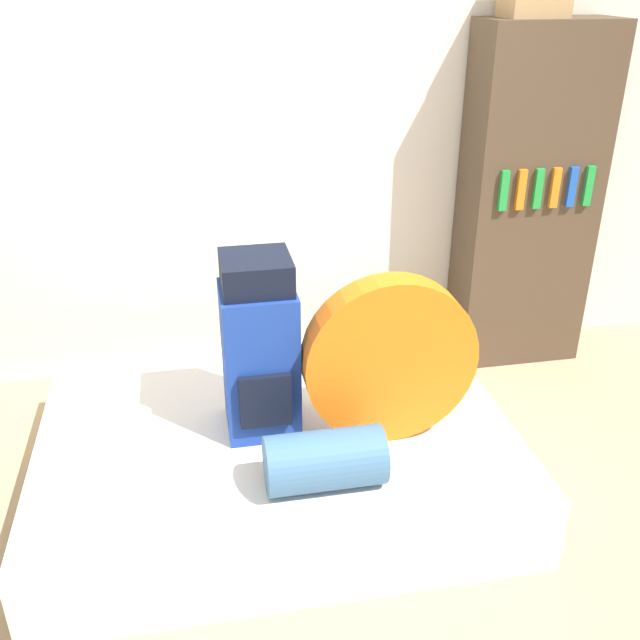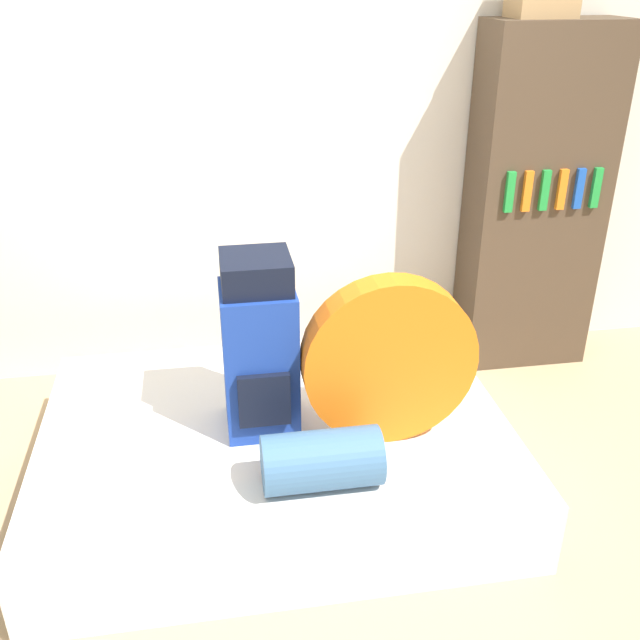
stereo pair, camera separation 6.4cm
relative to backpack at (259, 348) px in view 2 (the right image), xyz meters
name	(u,v)px [view 2 (the right image)]	position (x,y,z in m)	size (l,w,h in m)	color
ground_plane	(313,569)	(0.13, -0.51, -0.66)	(16.00, 16.00, 0.00)	tan
wall_back	(260,123)	(0.13, 1.12, 0.64)	(8.00, 0.05, 2.60)	silver
bed	(276,452)	(0.05, 0.01, -0.51)	(1.89, 1.38, 0.31)	silver
backpack	(259,348)	(0.00, 0.00, 0.00)	(0.28, 0.32, 0.73)	navy
tent_bag	(389,360)	(0.48, -0.15, -0.02)	(0.67, 0.12, 0.67)	orange
sleeping_roll	(322,460)	(0.17, -0.42, -0.24)	(0.42, 0.22, 0.22)	#3D668E
bookshelf	(535,203)	(1.52, 0.91, 0.22)	(0.68, 0.34, 1.78)	#473828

